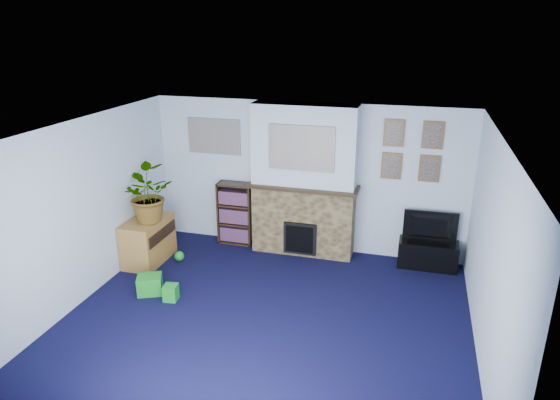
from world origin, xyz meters
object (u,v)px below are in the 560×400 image
(bookshelf, at_px, (236,214))
(sideboard, at_px, (148,240))
(television, at_px, (431,227))
(tv_stand, at_px, (428,253))

(bookshelf, bearing_deg, sideboard, -136.34)
(television, xyz_separation_m, sideboard, (-4.19, -0.97, -0.29))
(tv_stand, relative_size, bookshelf, 0.83)
(television, distance_m, sideboard, 4.31)
(tv_stand, relative_size, television, 1.10)
(tv_stand, distance_m, bookshelf, 3.13)
(tv_stand, xyz_separation_m, sideboard, (-4.19, -0.95, 0.12))
(tv_stand, bearing_deg, sideboard, -167.26)
(tv_stand, bearing_deg, bookshelf, 178.59)
(bookshelf, height_order, sideboard, bookshelf)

